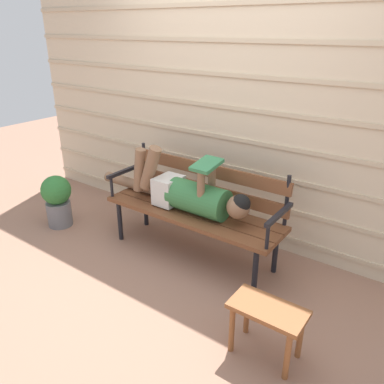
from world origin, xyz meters
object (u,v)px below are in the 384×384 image
object	(u,v)px
footstool	(267,317)
reclining_person	(186,193)
potted_plant	(57,199)
park_bench	(197,204)

from	to	relation	value
footstool	reclining_person	bearing A→B (deg)	148.65
reclining_person	footstool	world-z (taller)	reclining_person
reclining_person	potted_plant	world-z (taller)	reclining_person
footstool	potted_plant	xyz separation A→B (m)	(-2.49, 0.33, 0.01)
reclining_person	footstool	xyz separation A→B (m)	(1.10, -0.67, -0.31)
reclining_person	potted_plant	size ratio (longest dim) A/B	3.06
footstool	park_bench	bearing A→B (deg)	144.63
park_bench	footstool	bearing A→B (deg)	-35.37
park_bench	potted_plant	size ratio (longest dim) A/B	3.01
park_bench	footstool	xyz separation A→B (m)	(1.05, -0.74, -0.19)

